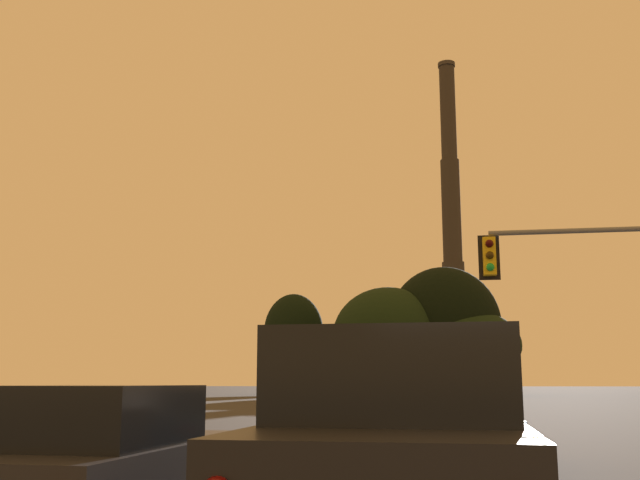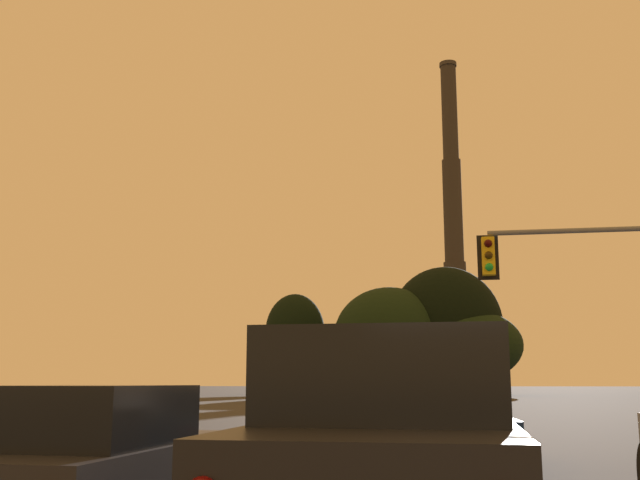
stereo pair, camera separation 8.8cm
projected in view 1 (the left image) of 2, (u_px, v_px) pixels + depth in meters
hatchback_left_lane_second at (104, 467)px, 7.20m from camera, size 2.07×4.17×1.44m
suv_center_lane_second at (403, 452)px, 6.16m from camera, size 2.22×4.95×1.86m
sedan_center_lane_front at (458, 427)px, 13.68m from camera, size 2.16×4.77×1.43m
traffic_light_overhead_right at (622, 274)px, 19.76m from camera, size 5.82×0.50×5.59m
smokestack at (453, 256)px, 127.19m from camera, size 6.02×6.02×57.63m
treeline_left_mid at (294, 332)px, 91.16m from camera, size 7.27×6.54×12.16m
treeline_center_left at (444, 327)px, 86.54m from camera, size 13.07×11.77×14.77m
treeline_center_right at (388, 337)px, 85.12m from camera, size 12.60×11.34×12.23m
treeline_far_right at (464, 346)px, 84.77m from camera, size 12.93×11.64×9.76m
treeline_far_left at (434, 335)px, 93.76m from camera, size 13.04×11.74×13.85m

